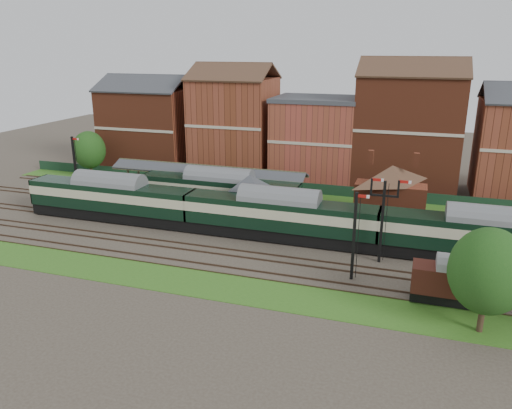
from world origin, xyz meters
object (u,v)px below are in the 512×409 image
(signal_box, at_px, (250,199))
(platform_railcar, at_px, (220,191))
(dmu_train, at_px, (279,215))
(semaphore_bracket, at_px, (383,216))
(goods_van_a, at_px, (447,282))

(signal_box, bearing_deg, platform_railcar, 147.12)
(signal_box, xyz_separation_m, dmu_train, (4.37, -3.25, -0.45))
(semaphore_bracket, height_order, dmu_train, semaphore_bracket)
(signal_box, distance_m, dmu_train, 5.47)
(signal_box, xyz_separation_m, platform_railcar, (-5.03, 3.25, -0.50))
(signal_box, relative_size, goods_van_a, 1.12)
(signal_box, height_order, semaphore_bracket, semaphore_bracket)
(dmu_train, bearing_deg, platform_railcar, 145.34)
(signal_box, bearing_deg, dmu_train, -36.61)
(platform_railcar, bearing_deg, signal_box, -32.88)
(platform_railcar, bearing_deg, semaphore_bracket, -24.16)
(signal_box, height_order, dmu_train, signal_box)
(platform_railcar, distance_m, goods_van_a, 30.04)
(dmu_train, height_order, platform_railcar, dmu_train)
(signal_box, distance_m, goods_van_a, 24.08)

